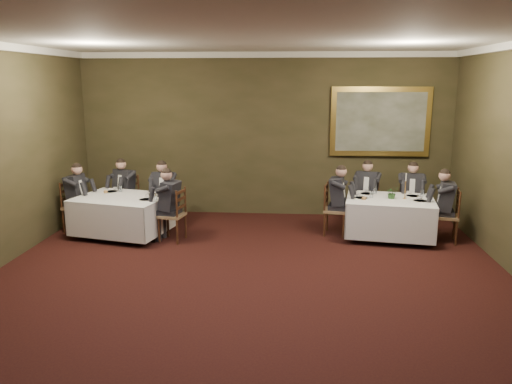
# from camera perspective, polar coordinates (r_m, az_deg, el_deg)

# --- Properties ---
(ground) EXTENTS (10.00, 10.00, 0.00)m
(ground) POSITION_cam_1_polar(r_m,az_deg,el_deg) (6.53, -1.74, -13.93)
(ground) COLOR black
(ground) RESTS_ON ground
(ceiling) EXTENTS (8.00, 10.00, 0.10)m
(ceiling) POSITION_cam_1_polar(r_m,az_deg,el_deg) (5.87, -1.98, 18.31)
(ceiling) COLOR silver
(ceiling) RESTS_ON back_wall
(back_wall) EXTENTS (8.00, 0.10, 3.50)m
(back_wall) POSITION_cam_1_polar(r_m,az_deg,el_deg) (10.89, 0.95, 6.48)
(back_wall) COLOR #323019
(back_wall) RESTS_ON ground
(crown_molding) EXTENTS (8.00, 10.00, 0.12)m
(crown_molding) POSITION_cam_1_polar(r_m,az_deg,el_deg) (5.86, -1.97, 17.73)
(crown_molding) COLOR white
(crown_molding) RESTS_ON back_wall
(table_main) EXTENTS (1.77, 1.45, 0.67)m
(table_main) POSITION_cam_1_polar(r_m,az_deg,el_deg) (9.70, 15.00, -2.54)
(table_main) COLOR black
(table_main) RESTS_ON ground
(table_second) EXTENTS (1.91, 1.62, 0.67)m
(table_second) POSITION_cam_1_polar(r_m,az_deg,el_deg) (9.86, -15.00, -2.31)
(table_second) COLOR black
(table_second) RESTS_ON ground
(chair_main_backleft) EXTENTS (0.55, 0.54, 1.00)m
(chair_main_backleft) POSITION_cam_1_polar(r_m,az_deg,el_deg) (10.53, 12.48, -2.15)
(chair_main_backleft) COLOR olive
(chair_main_backleft) RESTS_ON ground
(diner_main_backleft) EXTENTS (0.53, 0.58, 1.35)m
(diner_main_backleft) POSITION_cam_1_polar(r_m,az_deg,el_deg) (10.46, 12.53, -0.96)
(diner_main_backleft) COLOR black
(diner_main_backleft) RESTS_ON chair_main_backleft
(chair_main_backright) EXTENTS (0.49, 0.47, 1.00)m
(chair_main_backright) POSITION_cam_1_polar(r_m,az_deg,el_deg) (10.57, 17.14, -2.37)
(chair_main_backright) COLOR olive
(chair_main_backright) RESTS_ON ground
(diner_main_backright) EXTENTS (0.46, 0.53, 1.35)m
(diner_main_backright) POSITION_cam_1_polar(r_m,az_deg,el_deg) (10.50, 17.22, -1.18)
(diner_main_backright) COLOR black
(diner_main_backright) RESTS_ON chair_main_backright
(chair_main_endleft) EXTENTS (0.50, 0.51, 1.00)m
(chair_main_endleft) POSITION_cam_1_polar(r_m,az_deg,el_deg) (9.75, 8.97, -3.19)
(chair_main_endleft) COLOR olive
(chair_main_endleft) RESTS_ON ground
(diner_main_endleft) EXTENTS (0.55, 0.49, 1.35)m
(diner_main_endleft) POSITION_cam_1_polar(r_m,az_deg,el_deg) (9.69, 9.09, -1.89)
(diner_main_endleft) COLOR black
(diner_main_endleft) RESTS_ON chair_main_endleft
(chair_main_endright) EXTENTS (0.50, 0.52, 1.00)m
(chair_main_endright) POSITION_cam_1_polar(r_m,az_deg,el_deg) (9.84, 20.86, -3.74)
(chair_main_endright) COLOR olive
(chair_main_endright) RESTS_ON ground
(diner_main_endright) EXTENTS (0.55, 0.49, 1.35)m
(diner_main_endright) POSITION_cam_1_polar(r_m,az_deg,el_deg) (9.78, 20.90, -2.45)
(diner_main_endright) COLOR black
(diner_main_endright) RESTS_ON chair_main_endright
(chair_sec_backleft) EXTENTS (0.58, 0.57, 1.00)m
(chair_sec_backleft) POSITION_cam_1_polar(r_m,az_deg,el_deg) (10.83, -14.55, -1.85)
(chair_sec_backleft) COLOR olive
(chair_sec_backleft) RESTS_ON ground
(diner_sec_backleft) EXTENTS (0.57, 0.61, 1.35)m
(diner_sec_backleft) POSITION_cam_1_polar(r_m,az_deg,el_deg) (10.77, -14.66, -0.69)
(diner_sec_backleft) COLOR black
(diner_sec_backleft) RESTS_ON chair_sec_backleft
(chair_sec_backright) EXTENTS (0.44, 0.42, 1.00)m
(chair_sec_backright) POSITION_cam_1_polar(r_m,az_deg,el_deg) (10.39, -10.37, -2.25)
(chair_sec_backright) COLOR olive
(chair_sec_backright) RESTS_ON ground
(diner_sec_backright) EXTENTS (0.42, 0.48, 1.35)m
(diner_sec_backright) POSITION_cam_1_polar(r_m,az_deg,el_deg) (10.33, -10.44, -1.04)
(diner_sec_backright) COLOR black
(diner_sec_backright) RESTS_ON chair_sec_backright
(chair_sec_endright) EXTENTS (0.50, 0.51, 1.00)m
(chair_sec_endright) POSITION_cam_1_polar(r_m,az_deg,el_deg) (9.39, -9.47, -3.83)
(chair_sec_endright) COLOR olive
(chair_sec_endright) RESTS_ON ground
(diner_sec_endright) EXTENTS (0.55, 0.49, 1.35)m
(diner_sec_endright) POSITION_cam_1_polar(r_m,az_deg,el_deg) (9.34, -9.58, -2.48)
(diner_sec_endright) COLOR black
(diner_sec_endright) RESTS_ON chair_sec_endright
(chair_sec_endleft) EXTENTS (0.47, 0.49, 1.00)m
(chair_sec_endleft) POSITION_cam_1_polar(r_m,az_deg,el_deg) (10.49, -19.84, -2.67)
(chair_sec_endleft) COLOR olive
(chair_sec_endleft) RESTS_ON ground
(diner_sec_endleft) EXTENTS (0.53, 0.46, 1.35)m
(diner_sec_endleft) POSITION_cam_1_polar(r_m,az_deg,el_deg) (10.43, -19.88, -1.47)
(diner_sec_endleft) COLOR black
(diner_sec_endleft) RESTS_ON chair_sec_endleft
(centerpiece) EXTENTS (0.25, 0.22, 0.25)m
(centerpiece) POSITION_cam_1_polar(r_m,az_deg,el_deg) (9.61, 15.30, -0.01)
(centerpiece) COLOR #2D5926
(centerpiece) RESTS_ON table_main
(candlestick) EXTENTS (0.07, 0.07, 0.50)m
(candlestick) POSITION_cam_1_polar(r_m,az_deg,el_deg) (9.65, 16.69, 0.32)
(candlestick) COLOR #C88C3D
(candlestick) RESTS_ON table_main
(place_setting_table_main) EXTENTS (0.33, 0.31, 0.14)m
(place_setting_table_main) POSITION_cam_1_polar(r_m,az_deg,el_deg) (9.97, 12.85, 0.03)
(place_setting_table_main) COLOR white
(place_setting_table_main) RESTS_ON table_main
(place_setting_table_second) EXTENTS (0.33, 0.31, 0.14)m
(place_setting_table_second) POSITION_cam_1_polar(r_m,az_deg,el_deg) (10.31, -15.86, 0.27)
(place_setting_table_second) COLOR white
(place_setting_table_second) RESTS_ON table_second
(painting) EXTENTS (2.08, 0.09, 1.45)m
(painting) POSITION_cam_1_polar(r_m,az_deg,el_deg) (10.93, 14.02, 7.80)
(painting) COLOR #C09746
(painting) RESTS_ON back_wall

